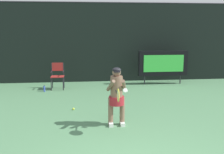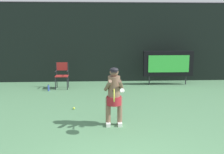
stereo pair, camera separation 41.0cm
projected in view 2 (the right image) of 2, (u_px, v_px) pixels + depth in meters
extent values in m
cube|color=black|center=(107.00, 43.00, 12.20)|extent=(18.00, 0.12, 3.60)
cylinder|color=#38383D|center=(107.00, 2.00, 11.86)|extent=(18.00, 0.05, 0.05)
cube|color=black|center=(168.00, 64.00, 11.55)|extent=(2.20, 0.20, 1.10)
cube|color=green|center=(169.00, 64.00, 11.45)|extent=(1.80, 0.01, 0.75)
cylinder|color=#2D2D33|center=(149.00, 80.00, 11.65)|extent=(0.05, 0.05, 0.40)
cylinder|color=#2D2D33|center=(186.00, 80.00, 11.74)|extent=(0.05, 0.05, 0.40)
cylinder|color=black|center=(55.00, 84.00, 10.69)|extent=(0.04, 0.04, 0.52)
cylinder|color=black|center=(67.00, 83.00, 10.72)|extent=(0.04, 0.04, 0.52)
cylinder|color=black|center=(57.00, 82.00, 11.09)|extent=(0.04, 0.04, 0.52)
cylinder|color=black|center=(68.00, 81.00, 11.12)|extent=(0.04, 0.04, 0.52)
cube|color=maroon|center=(62.00, 76.00, 10.85)|extent=(0.52, 0.44, 0.03)
cylinder|color=black|center=(56.00, 69.00, 10.99)|extent=(0.04, 0.04, 0.56)
cylinder|color=black|center=(68.00, 69.00, 11.02)|extent=(0.04, 0.04, 0.56)
cube|color=maroon|center=(62.00, 66.00, 10.98)|extent=(0.48, 0.02, 0.34)
cylinder|color=black|center=(56.00, 71.00, 10.80)|extent=(0.04, 0.44, 0.04)
cylinder|color=black|center=(67.00, 71.00, 10.83)|extent=(0.04, 0.44, 0.04)
cylinder|color=#3C56BD|center=(48.00, 88.00, 10.52)|extent=(0.07, 0.07, 0.24)
cylinder|color=black|center=(48.00, 85.00, 10.50)|extent=(0.03, 0.03, 0.03)
cube|color=white|center=(108.00, 124.00, 6.80)|extent=(0.11, 0.26, 0.09)
cube|color=white|center=(120.00, 124.00, 6.81)|extent=(0.11, 0.26, 0.09)
cylinder|color=brown|center=(108.00, 111.00, 6.78)|extent=(0.13, 0.13, 0.74)
cylinder|color=brown|center=(120.00, 111.00, 6.80)|extent=(0.13, 0.13, 0.74)
cylinder|color=maroon|center=(114.00, 100.00, 6.74)|extent=(0.39, 0.39, 0.22)
cylinder|color=brown|center=(114.00, 87.00, 6.67)|extent=(0.31, 0.31, 0.56)
sphere|color=brown|center=(114.00, 72.00, 6.60)|extent=(0.22, 0.22, 0.22)
ellipsoid|color=black|center=(114.00, 70.00, 6.59)|extent=(0.22, 0.22, 0.12)
cube|color=black|center=(114.00, 72.00, 6.50)|extent=(0.17, 0.12, 0.02)
cylinder|color=brown|center=(108.00, 86.00, 6.49)|extent=(0.20, 0.48, 0.37)
cylinder|color=brown|center=(121.00, 85.00, 6.50)|extent=(0.20, 0.48, 0.37)
cylinder|color=white|center=(122.00, 91.00, 6.41)|extent=(0.13, 0.13, 0.12)
cylinder|color=black|center=(113.00, 92.00, 6.36)|extent=(0.03, 0.28, 0.03)
torus|color=gold|center=(114.00, 95.00, 6.06)|extent=(0.02, 0.31, 0.31)
ellipsoid|color=silver|center=(114.00, 95.00, 6.06)|extent=(0.01, 0.26, 0.26)
sphere|color=#CCDB3D|center=(74.00, 108.00, 8.16)|extent=(0.07, 0.07, 0.07)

